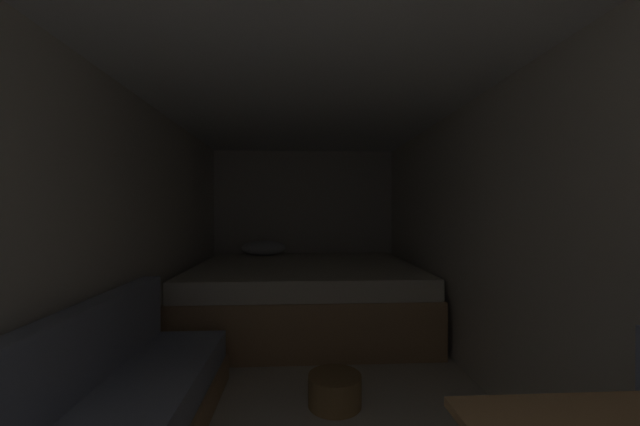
{
  "coord_description": "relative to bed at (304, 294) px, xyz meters",
  "views": [
    {
      "loc": [
        -0.06,
        -0.25,
        1.22
      ],
      "look_at": [
        0.11,
        2.74,
        1.21
      ],
      "focal_mm": 20.24,
      "sensor_mm": 36.0,
      "label": 1
    }
  ],
  "objects": [
    {
      "name": "wicker_basket",
      "position": [
        0.17,
        -1.59,
        -0.24
      ],
      "size": [
        0.34,
        0.34,
        0.19
      ],
      "color": "olive",
      "rests_on": "ground"
    },
    {
      "name": "bed",
      "position": [
        0.0,
        0.0,
        0.0
      ],
      "size": [
        2.28,
        1.98,
        0.85
      ],
      "color": "tan",
      "rests_on": "ground"
    },
    {
      "name": "wall_left",
      "position": [
        -1.22,
        -1.56,
        0.68
      ],
      "size": [
        0.05,
        5.17,
        2.04
      ],
      "primitive_type": "cube",
      "color": "beige",
      "rests_on": "ground"
    },
    {
      "name": "wall_right",
      "position": [
        1.23,
        -1.56,
        0.68
      ],
      "size": [
        0.05,
        5.17,
        2.04
      ],
      "primitive_type": "cube",
      "color": "beige",
      "rests_on": "ground"
    },
    {
      "name": "ceiling_slab",
      "position": [
        0.01,
        -1.56,
        1.73
      ],
      "size": [
        2.5,
        5.17,
        0.05
      ],
      "primitive_type": "cube",
      "color": "white",
      "rests_on": "wall_left"
    },
    {
      "name": "wall_back",
      "position": [
        0.01,
        1.05,
        0.68
      ],
      "size": [
        2.5,
        0.05,
        2.04
      ],
      "primitive_type": "cube",
      "color": "beige",
      "rests_on": "ground"
    },
    {
      "name": "ground_plane",
      "position": [
        0.01,
        -1.56,
        -0.34
      ],
      "size": [
        7.17,
        7.17,
        0.0
      ],
      "primitive_type": "plane",
      "color": "beige"
    }
  ]
}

